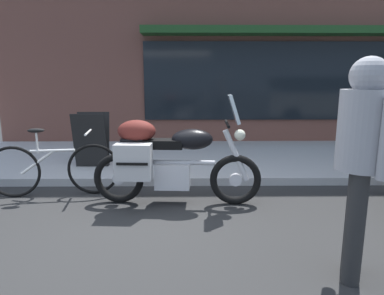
# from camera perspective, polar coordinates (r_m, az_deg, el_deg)

# --- Properties ---
(ground_plane) EXTENTS (80.00, 80.00, 0.00)m
(ground_plane) POSITION_cam_1_polar(r_m,az_deg,el_deg) (3.95, -7.82, -12.29)
(ground_plane) COLOR #292929
(touring_motorcycle) EXTENTS (2.16, 0.62, 1.40)m
(touring_motorcycle) POSITION_cam_1_polar(r_m,az_deg,el_deg) (4.27, -4.40, -1.82)
(touring_motorcycle) COLOR black
(touring_motorcycle) RESTS_ON ground_plane
(parked_bicycle) EXTENTS (1.76, 0.48, 0.95)m
(parked_bicycle) POSITION_cam_1_polar(r_m,az_deg,el_deg) (5.01, -22.33, -3.29)
(parked_bicycle) COLOR black
(parked_bicycle) RESTS_ON ground_plane
(pedestrian_walking) EXTENTS (0.45, 0.55, 1.75)m
(pedestrian_walking) POSITION_cam_1_polar(r_m,az_deg,el_deg) (2.86, 26.88, 0.57)
(pedestrian_walking) COLOR #292929
(pedestrian_walking) RESTS_ON ground_plane
(sandwich_board_sign) EXTENTS (0.55, 0.41, 0.91)m
(sandwich_board_sign) POSITION_cam_1_polar(r_m,az_deg,el_deg) (5.99, -16.60, 1.28)
(sandwich_board_sign) COLOR black
(sandwich_board_sign) RESTS_ON sidewalk_curb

